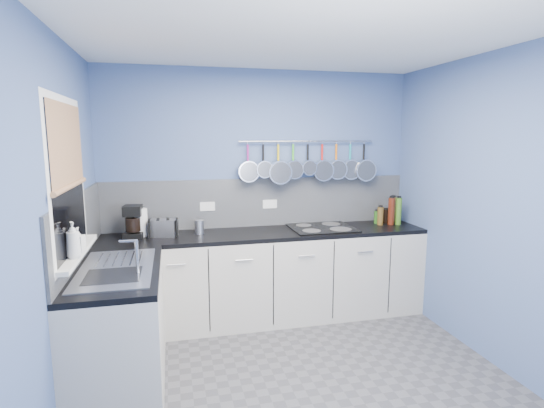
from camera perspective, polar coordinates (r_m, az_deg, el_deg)
name	(u,v)px	position (r m, az deg, el deg)	size (l,w,h in m)	color
floor	(302,385)	(3.45, 4.03, -23.19)	(3.20, 3.00, 0.02)	#47474C
ceiling	(306,32)	(2.99, 4.62, 22.18)	(3.20, 3.00, 0.02)	white
wall_back	(260,193)	(4.42, -1.66, 1.55)	(3.20, 0.02, 2.50)	#455C8E
wall_front	(432,301)	(1.66, 20.80, -12.16)	(3.20, 0.02, 2.50)	#455C8E
wall_left	(54,232)	(2.92, -27.38, -3.41)	(0.02, 3.00, 2.50)	#455C8E
wall_right	(498,211)	(3.78, 28.23, -0.83)	(0.02, 3.00, 2.50)	#455C8E
backsplash_back	(260,202)	(4.41, -1.60, 0.23)	(3.20, 0.02, 0.50)	slate
backsplash_left	(79,228)	(3.51, -24.61, -2.92)	(0.02, 1.80, 0.50)	slate
cabinet_run_back	(266,277)	(4.31, -0.76, -9.86)	(3.20, 0.60, 0.86)	beige
worktop_back	(266,234)	(4.18, -0.77, -4.02)	(3.20, 0.60, 0.04)	black
cabinet_run_left	(120,330)	(3.40, -19.82, -15.78)	(0.60, 1.20, 0.86)	beige
worktop_left	(117,271)	(3.25, -20.26, -8.53)	(0.60, 1.20, 0.04)	black
window_frame	(68,179)	(3.16, -25.89, 3.08)	(0.01, 1.00, 1.10)	white
window_glass	(68,179)	(3.16, -25.80, 3.08)	(0.01, 0.90, 1.00)	black
bamboo_blind	(67,145)	(3.15, -25.94, 7.16)	(0.01, 0.90, 0.55)	tan
window_sill	(77,253)	(3.24, -24.82, -5.97)	(0.10, 0.98, 0.03)	white
sink_unit	(116,268)	(3.24, -20.28, -8.13)	(0.50, 0.95, 0.01)	silver
mixer_tap	(137,257)	(3.01, -17.77, -6.77)	(0.12, 0.08, 0.26)	silver
socket_left	(207,206)	(4.32, -8.72, -0.33)	(0.15, 0.01, 0.09)	white
socket_right	(270,204)	(4.42, -0.30, -0.01)	(0.15, 0.01, 0.09)	white
pot_rail	(308,141)	(4.45, 4.85, 8.43)	(0.02, 0.02, 1.45)	silver
soap_bottle_a	(73,240)	(3.03, -25.30, -4.42)	(0.09, 0.09, 0.24)	white
soap_bottle_b	(78,240)	(3.17, -24.74, -4.41)	(0.08, 0.08, 0.17)	white
paper_towel	(141,223)	(4.15, -17.25, -2.40)	(0.12, 0.12, 0.27)	white
coffee_maker	(133,222)	(4.09, -18.26, -2.33)	(0.17, 0.19, 0.30)	black
toaster	(163,228)	(4.10, -14.47, -3.15)	(0.25, 0.14, 0.16)	silver
canister	(199,227)	(4.14, -9.79, -3.07)	(0.09, 0.09, 0.13)	silver
hob	(322,228)	(4.36, 6.72, -3.20)	(0.63, 0.56, 0.01)	black
pan_0	(248,162)	(4.29, -3.27, 5.71)	(0.22, 0.10, 0.41)	silver
pan_1	(263,160)	(4.32, -1.18, 6.02)	(0.18, 0.11, 0.37)	silver
pan_2	(278,163)	(4.36, 0.87, 5.60)	(0.24, 0.13, 0.43)	silver
pan_3	(293,160)	(4.40, 2.88, 5.93)	(0.19, 0.10, 0.38)	silver
pan_4	(308,158)	(4.44, 4.86, 6.17)	(0.16, 0.10, 0.35)	silver
pan_5	(322,161)	(4.50, 6.78, 5.76)	(0.23, 0.09, 0.42)	silver
pan_6	(336,160)	(4.56, 8.67, 5.84)	(0.21, 0.09, 0.40)	silver
pan_7	(350,160)	(4.62, 10.50, 5.81)	(0.22, 0.08, 0.41)	silver
pan_8	(364,161)	(4.68, 12.29, 5.69)	(0.24, 0.10, 0.43)	silver
condiment_0	(393,210)	(4.79, 15.99, -0.76)	(0.07, 0.07, 0.28)	brown
condiment_1	(386,216)	(4.74, 15.09, -1.61)	(0.06, 0.06, 0.15)	black
condiment_2	(377,217)	(4.70, 13.98, -1.74)	(0.06, 0.06, 0.14)	#265919
condiment_3	(399,211)	(4.69, 16.72, -0.94)	(0.06, 0.06, 0.29)	#3F721E
condiment_4	(391,211)	(4.66, 15.80, -0.96)	(0.07, 0.07, 0.29)	#4C190C
condiment_5	(380,216)	(4.63, 14.42, -1.58)	(0.06, 0.06, 0.19)	brown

